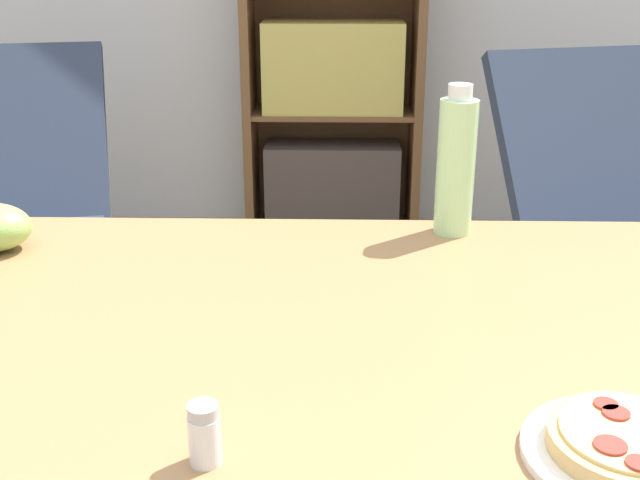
% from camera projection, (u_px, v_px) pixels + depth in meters
% --- Properties ---
extents(dining_table, '(1.36, 0.94, 0.74)m').
position_uv_depth(dining_table, '(262.00, 400.00, 1.06)').
color(dining_table, '#A37549').
rests_on(dining_table, ground_plane).
extents(pizza_on_plate, '(0.21, 0.21, 0.04)m').
position_uv_depth(pizza_on_plate, '(628.00, 447.00, 0.80)').
color(pizza_on_plate, white).
rests_on(pizza_on_plate, dining_table).
extents(drink_bottle, '(0.07, 0.07, 0.26)m').
position_uv_depth(drink_bottle, '(456.00, 165.00, 1.37)').
color(drink_bottle, '#B7EAA3').
rests_on(drink_bottle, dining_table).
extents(salt_shaker, '(0.03, 0.03, 0.07)m').
position_uv_depth(salt_shaker, '(204.00, 434.00, 0.79)').
color(salt_shaker, white).
rests_on(salt_shaker, dining_table).
extents(lounge_chair_near, '(0.78, 0.88, 0.88)m').
position_uv_depth(lounge_chair_near, '(9.00, 242.00, 2.61)').
color(lounge_chair_near, slate).
rests_on(lounge_chair_near, ground_plane).
extents(lounge_chair_far, '(0.80, 0.90, 0.88)m').
position_uv_depth(lounge_chair_far, '(612.00, 252.00, 2.53)').
color(lounge_chair_far, slate).
rests_on(lounge_chair_far, ground_plane).
extents(bookshelf, '(0.73, 0.30, 1.56)m').
position_uv_depth(bookshelf, '(333.00, 62.00, 3.27)').
color(bookshelf, brown).
rests_on(bookshelf, ground_plane).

